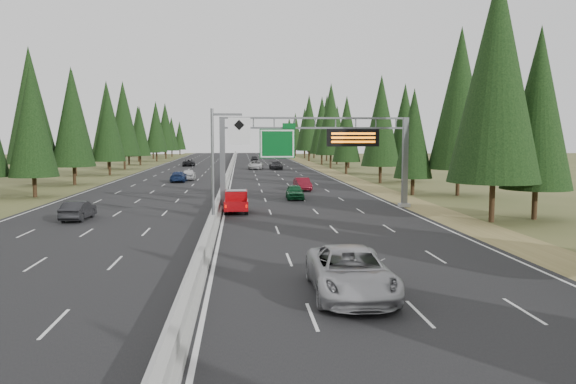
# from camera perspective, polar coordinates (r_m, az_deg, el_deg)

# --- Properties ---
(road) EXTENTS (32.00, 260.00, 0.08)m
(road) POSITION_cam_1_polar(r_m,az_deg,el_deg) (93.16, -5.99, 1.77)
(road) COLOR black
(road) RESTS_ON ground
(shoulder_right) EXTENTS (3.60, 260.00, 0.06)m
(shoulder_right) POSITION_cam_1_polar(r_m,az_deg,el_deg) (94.49, 4.87, 1.83)
(shoulder_right) COLOR olive
(shoulder_right) RESTS_ON ground
(shoulder_left) EXTENTS (3.60, 260.00, 0.06)m
(shoulder_left) POSITION_cam_1_polar(r_m,az_deg,el_deg) (95.19, -16.77, 1.64)
(shoulder_left) COLOR #434B23
(shoulder_left) RESTS_ON ground
(median_barrier) EXTENTS (0.70, 260.00, 0.85)m
(median_barrier) POSITION_cam_1_polar(r_m,az_deg,el_deg) (93.13, -6.00, 2.00)
(median_barrier) COLOR gray
(median_barrier) RESTS_ON road
(sign_gantry) EXTENTS (16.75, 0.98, 7.80)m
(sign_gantry) POSITION_cam_1_polar(r_m,az_deg,el_deg) (48.34, 3.54, 4.51)
(sign_gantry) COLOR slate
(sign_gantry) RESTS_ON road
(hov_sign_pole) EXTENTS (2.80, 0.50, 8.00)m
(hov_sign_pole) POSITION_cam_1_polar(r_m,az_deg,el_deg) (37.95, -6.80, 3.37)
(hov_sign_pole) COLOR slate
(hov_sign_pole) RESTS_ON road
(tree_row_right) EXTENTS (11.76, 240.52, 18.69)m
(tree_row_right) POSITION_cam_1_polar(r_m,az_deg,el_deg) (83.72, 9.36, 7.43)
(tree_row_right) COLOR black
(tree_row_right) RESTS_ON ground
(tree_row_left) EXTENTS (11.53, 236.41, 18.62)m
(tree_row_left) POSITION_cam_1_polar(r_m,az_deg,el_deg) (77.09, -23.14, 7.27)
(tree_row_left) COLOR black
(tree_row_left) RESTS_ON ground
(silver_minivan) EXTENTS (3.17, 6.58, 1.81)m
(silver_minivan) POSITION_cam_1_polar(r_m,az_deg,el_deg) (21.97, 6.38, -8.07)
(silver_minivan) COLOR #A3A3A8
(silver_minivan) RESTS_ON road
(red_pickup) EXTENTS (1.88, 5.26, 1.71)m
(red_pickup) POSITION_cam_1_polar(r_m,az_deg,el_deg) (46.26, -5.28, -0.82)
(red_pickup) COLOR black
(red_pickup) RESTS_ON road
(car_ahead_green) EXTENTS (1.82, 4.26, 1.43)m
(car_ahead_green) POSITION_cam_1_polar(r_m,az_deg,el_deg) (55.45, 0.70, 0.02)
(car_ahead_green) COLOR #14592E
(car_ahead_green) RESTS_ON road
(car_ahead_dkred) EXTENTS (1.81, 4.50, 1.45)m
(car_ahead_dkred) POSITION_cam_1_polar(r_m,az_deg,el_deg) (64.50, 1.48, 0.81)
(car_ahead_dkred) COLOR #5F0D18
(car_ahead_dkred) RESTS_ON road
(car_ahead_dkgrey) EXTENTS (2.47, 5.55, 1.58)m
(car_ahead_dkgrey) POSITION_cam_1_polar(r_m,az_deg,el_deg) (106.59, -1.24, 2.72)
(car_ahead_dkgrey) COLOR black
(car_ahead_dkgrey) RESTS_ON road
(car_ahead_white) EXTENTS (3.14, 6.04, 1.63)m
(car_ahead_white) POSITION_cam_1_polar(r_m,az_deg,el_deg) (107.88, -3.30, 2.76)
(car_ahead_white) COLOR silver
(car_ahead_white) RESTS_ON road
(car_ahead_far) EXTENTS (1.74, 4.11, 1.39)m
(car_ahead_far) POSITION_cam_1_polar(r_m,az_deg,el_deg) (144.09, -3.43, 3.42)
(car_ahead_far) COLOR black
(car_ahead_far) RESTS_ON road
(car_onc_near) EXTENTS (1.68, 4.36, 1.42)m
(car_onc_near) POSITION_cam_1_polar(r_m,az_deg,el_deg) (44.28, -20.55, -1.75)
(car_onc_near) COLOR black
(car_onc_near) RESTS_ON road
(car_onc_blue) EXTENTS (2.13, 5.03, 1.45)m
(car_onc_blue) POSITION_cam_1_polar(r_m,az_deg,el_deg) (78.36, -11.03, 1.55)
(car_onc_blue) COLOR navy
(car_onc_blue) RESTS_ON road
(car_onc_white) EXTENTS (1.97, 4.65, 1.57)m
(car_onc_white) POSITION_cam_1_polar(r_m,az_deg,el_deg) (81.51, -10.05, 1.76)
(car_onc_white) COLOR silver
(car_onc_white) RESTS_ON road
(car_onc_far) EXTENTS (2.60, 5.38, 1.48)m
(car_onc_far) POSITION_cam_1_polar(r_m,az_deg,el_deg) (121.32, -10.03, 2.96)
(car_onc_far) COLOR black
(car_onc_far) RESTS_ON road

